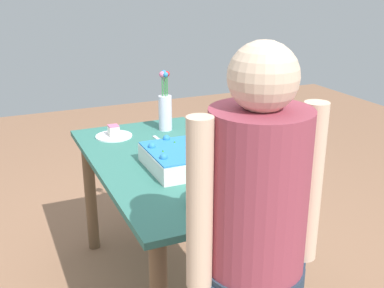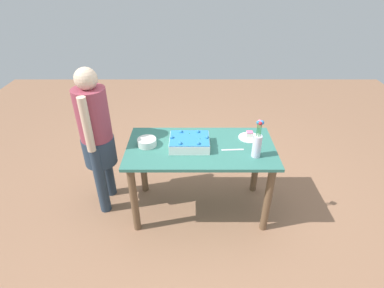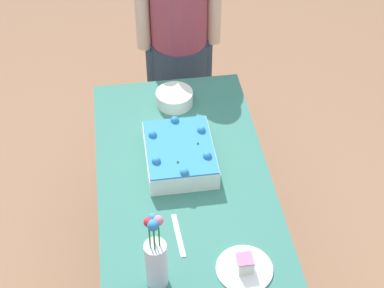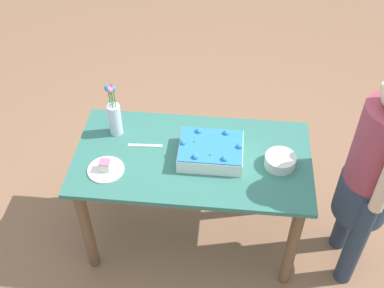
% 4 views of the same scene
% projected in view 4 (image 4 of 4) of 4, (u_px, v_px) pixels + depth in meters
% --- Properties ---
extents(ground_plane, '(8.00, 8.00, 0.00)m').
position_uv_depth(ground_plane, '(192.00, 234.00, 3.34)').
color(ground_plane, '#96694D').
extents(dining_table, '(1.39, 0.73, 0.77)m').
position_uv_depth(dining_table, '(192.00, 173.00, 2.90)').
color(dining_table, '#347366').
rests_on(dining_table, ground_plane).
extents(sheet_cake, '(0.37, 0.29, 0.12)m').
position_uv_depth(sheet_cake, '(211.00, 151.00, 2.77)').
color(sheet_cake, white).
rests_on(sheet_cake, dining_table).
extents(serving_plate_with_slice, '(0.21, 0.21, 0.07)m').
position_uv_depth(serving_plate_with_slice, '(106.00, 168.00, 2.72)').
color(serving_plate_with_slice, white).
rests_on(serving_plate_with_slice, dining_table).
extents(cake_knife, '(0.21, 0.03, 0.00)m').
position_uv_depth(cake_knife, '(145.00, 145.00, 2.87)').
color(cake_knife, silver).
rests_on(cake_knife, dining_table).
extents(flower_vase, '(0.08, 0.08, 0.36)m').
position_uv_depth(flower_vase, '(114.00, 116.00, 2.86)').
color(flower_vase, silver).
rests_on(flower_vase, dining_table).
extents(fruit_bowl, '(0.18, 0.18, 0.07)m').
position_uv_depth(fruit_bowl, '(280.00, 161.00, 2.73)').
color(fruit_bowl, silver).
rests_on(fruit_bowl, dining_table).
extents(person_standing, '(0.31, 0.45, 1.49)m').
position_uv_depth(person_standing, '(373.00, 172.00, 2.60)').
color(person_standing, '#293A4D').
rests_on(person_standing, ground_plane).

